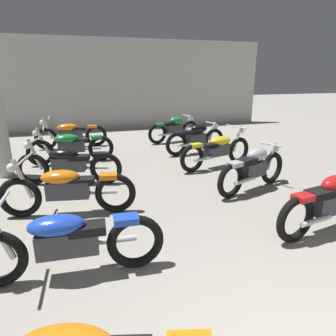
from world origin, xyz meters
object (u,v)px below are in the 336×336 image
(motorcycle_left_row_4, at_px, (71,146))
(motorcycle_right_row_5, at_px, (174,128))
(motorcycle_left_row_1, at_px, (66,241))
(motorcycle_right_row_4, at_px, (196,138))
(motorcycle_left_row_2, at_px, (67,189))
(motorcycle_right_row_2, at_px, (253,168))
(motorcycle_right_row_3, at_px, (217,149))
(motorcycle_left_row_5, at_px, (71,134))
(motorcycle_right_row_1, at_px, (329,202))
(motorcycle_left_row_3, at_px, (68,163))

(motorcycle_left_row_4, height_order, motorcycle_right_row_5, motorcycle_left_row_4)
(motorcycle_left_row_1, relative_size, motorcycle_right_row_4, 1.11)
(motorcycle_left_row_2, xyz_separation_m, motorcycle_right_row_2, (3.48, 0.06, 0.01))
(motorcycle_right_row_2, xyz_separation_m, motorcycle_right_row_3, (0.03, 1.64, -0.01))
(motorcycle_left_row_5, bearing_deg, motorcycle_left_row_1, -91.32)
(motorcycle_left_row_5, relative_size, motorcycle_right_row_4, 1.11)
(motorcycle_right_row_2, bearing_deg, motorcycle_left_row_1, -153.48)
(motorcycle_left_row_2, xyz_separation_m, motorcycle_right_row_1, (3.58, -1.73, 0.01))
(motorcycle_left_row_1, height_order, motorcycle_right_row_1, motorcycle_left_row_1)
(motorcycle_left_row_4, bearing_deg, motorcycle_right_row_1, -54.69)
(motorcycle_right_row_1, height_order, motorcycle_right_row_4, same)
(motorcycle_left_row_1, xyz_separation_m, motorcycle_right_row_4, (3.59, 4.84, 0.01))
(motorcycle_right_row_5, bearing_deg, motorcycle_left_row_3, -136.16)
(motorcycle_left_row_2, bearing_deg, motorcycle_left_row_1, -90.50)
(motorcycle_left_row_1, relative_size, motorcycle_right_row_3, 1.02)
(motorcycle_left_row_1, bearing_deg, motorcycle_right_row_1, -0.68)
(motorcycle_left_row_2, xyz_separation_m, motorcycle_left_row_4, (0.10, 3.18, 0.00))
(motorcycle_right_row_2, height_order, motorcycle_right_row_5, same)
(motorcycle_left_row_5, xyz_separation_m, motorcycle_right_row_2, (3.35, -4.92, 0.01))
(motorcycle_right_row_4, distance_m, motorcycle_right_row_5, 1.69)
(motorcycle_right_row_1, bearing_deg, motorcycle_right_row_4, 90.04)
(motorcycle_left_row_3, bearing_deg, motorcycle_right_row_1, -42.54)
(motorcycle_left_row_1, bearing_deg, motorcycle_right_row_4, 53.42)
(motorcycle_left_row_2, bearing_deg, motorcycle_right_row_4, 41.40)
(motorcycle_left_row_5, distance_m, motorcycle_right_row_3, 4.72)
(motorcycle_left_row_3, relative_size, motorcycle_right_row_2, 1.12)
(motorcycle_left_row_1, height_order, motorcycle_left_row_5, same)
(motorcycle_right_row_4, bearing_deg, motorcycle_left_row_2, -138.60)
(motorcycle_left_row_2, distance_m, motorcycle_right_row_5, 5.97)
(motorcycle_right_row_1, relative_size, motorcycle_right_row_5, 1.01)
(motorcycle_left_row_4, distance_m, motorcycle_right_row_5, 3.77)
(motorcycle_left_row_1, relative_size, motorcycle_left_row_5, 1.00)
(motorcycle_left_row_2, relative_size, motorcycle_left_row_5, 0.99)
(motorcycle_left_row_1, distance_m, motorcycle_right_row_4, 6.02)
(motorcycle_left_row_5, distance_m, motorcycle_right_row_5, 3.35)
(motorcycle_right_row_2, distance_m, motorcycle_right_row_3, 1.64)
(motorcycle_left_row_3, distance_m, motorcycle_left_row_4, 1.66)
(motorcycle_left_row_1, xyz_separation_m, motorcycle_right_row_2, (3.50, 1.75, 0.01))
(motorcycle_left_row_4, bearing_deg, motorcycle_right_row_5, 26.17)
(motorcycle_left_row_2, relative_size, motorcycle_right_row_5, 1.11)
(motorcycle_right_row_3, distance_m, motorcycle_right_row_4, 1.46)
(motorcycle_left_row_4, xyz_separation_m, motorcycle_right_row_3, (3.42, -1.48, 0.00))
(motorcycle_left_row_2, height_order, motorcycle_right_row_3, same)
(motorcycle_left_row_2, height_order, motorcycle_right_row_1, motorcycle_left_row_2)
(motorcycle_left_row_3, bearing_deg, motorcycle_right_row_3, 2.82)
(motorcycle_right_row_5, bearing_deg, motorcycle_left_row_4, -153.83)
(motorcycle_left_row_2, distance_m, motorcycle_left_row_3, 1.52)
(motorcycle_left_row_3, bearing_deg, motorcycle_left_row_1, -90.87)
(motorcycle_right_row_3, height_order, motorcycle_right_row_5, motorcycle_right_row_3)
(motorcycle_left_row_3, height_order, motorcycle_right_row_4, motorcycle_left_row_3)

